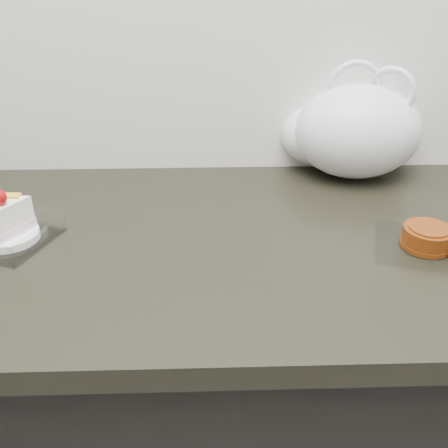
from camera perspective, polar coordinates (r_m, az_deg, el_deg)
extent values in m
cube|color=black|center=(1.19, 0.68, -21.08)|extent=(2.00, 0.60, 0.86)
cube|color=black|center=(0.90, 0.85, -2.32)|extent=(2.04, 0.64, 0.04)
cube|color=white|center=(0.94, -23.21, -1.72)|extent=(0.18, 0.18, 0.00)
cylinder|color=white|center=(0.94, -23.31, -1.26)|extent=(0.10, 0.10, 0.01)
cube|color=yellow|center=(0.92, -23.60, 2.99)|extent=(0.05, 0.02, 0.00)
cube|color=white|center=(0.92, 21.98, -2.40)|extent=(0.20, 0.20, 0.00)
cylinder|color=maroon|center=(0.91, 22.19, -1.43)|extent=(0.09, 0.09, 0.03)
cylinder|color=maroon|center=(0.91, 22.03, -2.15)|extent=(0.10, 0.10, 0.01)
cylinder|color=maroon|center=(0.90, 22.41, -0.38)|extent=(0.08, 0.08, 0.00)
ellipsoid|color=white|center=(1.13, 15.05, 10.21)|extent=(0.32, 0.28, 0.20)
ellipsoid|color=white|center=(1.15, 10.53, 10.01)|extent=(0.19, 0.18, 0.13)
torus|color=white|center=(1.10, 14.73, 14.90)|extent=(0.11, 0.03, 0.11)
torus|color=white|center=(1.10, 18.46, 14.16)|extent=(0.10, 0.06, 0.10)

